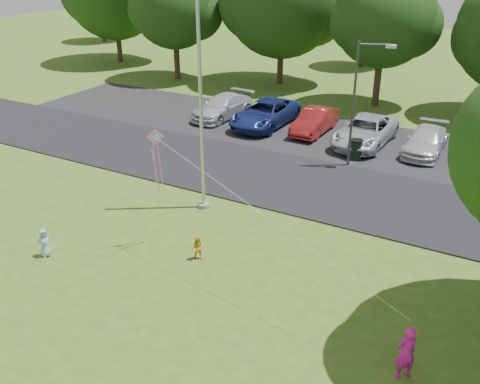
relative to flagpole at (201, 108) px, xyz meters
The scene contains 12 objects.
ground 7.39m from the flagpole, 55.01° to the right, with size 120.00×120.00×0.00m, color #3A5E18.
park_road 6.73m from the flagpole, 48.81° to the left, with size 60.00×6.00×0.06m, color black.
parking_strip 11.82m from the flagpole, 71.57° to the left, with size 42.00×7.00×0.06m, color black.
flagpole is the anchor object (origin of this frame).
street_lamp 8.19m from the flagpole, 61.07° to the left, with size 1.59×0.76×5.92m.
trash_can 9.57m from the flagpole, 64.67° to the left, with size 0.66×0.66×1.05m.
tree_row 19.95m from the flagpole, 75.18° to the left, with size 64.35×11.94×10.88m.
parked_cars 11.38m from the flagpole, 75.25° to the left, with size 20.35×5.51×1.47m.
woman 11.42m from the flagpole, 30.38° to the right, with size 0.56×0.36×1.52m, color #D31C96.
child_yellow 5.44m from the flagpole, 60.10° to the right, with size 0.43×0.33×0.88m, color gold.
child_blue 7.40m from the flagpole, 115.37° to the right, with size 0.50×0.33×1.03m, color #88BED1.
kite 3.46m from the flagpole, 78.59° to the right, with size 9.33×2.52×2.63m.
Camera 1 is at (7.27, -11.36, 9.94)m, focal length 40.00 mm.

